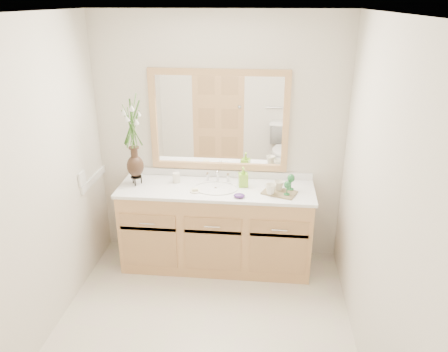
# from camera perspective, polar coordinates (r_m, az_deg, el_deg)

# --- Properties ---
(floor) EXTENTS (2.60, 2.60, 0.00)m
(floor) POSITION_cam_1_polar(r_m,az_deg,el_deg) (3.70, -2.92, -19.90)
(floor) COLOR beige
(floor) RESTS_ON ground
(ceiling) EXTENTS (2.40, 2.60, 0.02)m
(ceiling) POSITION_cam_1_polar(r_m,az_deg,el_deg) (2.75, -3.94, 20.49)
(ceiling) COLOR white
(ceiling) RESTS_ON wall_back
(wall_back) EXTENTS (2.40, 0.02, 2.40)m
(wall_back) POSITION_cam_1_polar(r_m,az_deg,el_deg) (4.23, -0.63, 4.61)
(wall_back) COLOR silver
(wall_back) RESTS_ON floor
(wall_front) EXTENTS (2.40, 0.02, 2.40)m
(wall_front) POSITION_cam_1_polar(r_m,az_deg,el_deg) (1.96, -9.56, -19.02)
(wall_front) COLOR silver
(wall_front) RESTS_ON floor
(wall_left) EXTENTS (0.02, 2.60, 2.40)m
(wall_left) POSITION_cam_1_polar(r_m,az_deg,el_deg) (3.42, -23.63, -1.73)
(wall_left) COLOR silver
(wall_left) RESTS_ON floor
(wall_right) EXTENTS (0.02, 2.60, 2.40)m
(wall_right) POSITION_cam_1_polar(r_m,az_deg,el_deg) (3.09, 19.26, -3.61)
(wall_right) COLOR silver
(wall_right) RESTS_ON floor
(vanity) EXTENTS (1.80, 0.55, 0.80)m
(vanity) POSITION_cam_1_polar(r_m,az_deg,el_deg) (4.29, -1.01, -6.80)
(vanity) COLOR tan
(vanity) RESTS_ON floor
(counter) EXTENTS (1.84, 0.57, 0.03)m
(counter) POSITION_cam_1_polar(r_m,az_deg,el_deg) (4.11, -1.05, -1.72)
(counter) COLOR white
(counter) RESTS_ON vanity
(sink) EXTENTS (0.38, 0.34, 0.23)m
(sink) POSITION_cam_1_polar(r_m,az_deg,el_deg) (4.10, -1.08, -2.32)
(sink) COLOR white
(sink) RESTS_ON counter
(mirror) EXTENTS (1.32, 0.04, 0.97)m
(mirror) POSITION_cam_1_polar(r_m,az_deg,el_deg) (4.16, -0.68, 7.21)
(mirror) COLOR white
(mirror) RESTS_ON wall_back
(switch_plate) EXTENTS (0.02, 0.12, 0.12)m
(switch_plate) POSITION_cam_1_polar(r_m,az_deg,el_deg) (4.12, -18.09, -0.27)
(switch_plate) COLOR white
(switch_plate) RESTS_ON wall_left
(flower_vase) EXTENTS (0.19, 0.19, 0.77)m
(flower_vase) POSITION_cam_1_polar(r_m,az_deg,el_deg) (4.09, -11.87, 5.73)
(flower_vase) COLOR black
(flower_vase) RESTS_ON counter
(tumbler) EXTENTS (0.07, 0.07, 0.09)m
(tumbler) POSITION_cam_1_polar(r_m,az_deg,el_deg) (4.23, -6.25, -0.21)
(tumbler) COLOR silver
(tumbler) RESTS_ON counter
(soap_dish) EXTENTS (0.10, 0.10, 0.03)m
(soap_dish) POSITION_cam_1_polar(r_m,az_deg,el_deg) (4.02, -3.81, -1.94)
(soap_dish) COLOR silver
(soap_dish) RESTS_ON counter
(soap_bottle) EXTENTS (0.09, 0.09, 0.17)m
(soap_bottle) POSITION_cam_1_polar(r_m,az_deg,el_deg) (4.10, 2.52, -0.22)
(soap_bottle) COLOR #84C52E
(soap_bottle) RESTS_ON counter
(purple_dish) EXTENTS (0.12, 0.10, 0.04)m
(purple_dish) POSITION_cam_1_polar(r_m,az_deg,el_deg) (3.90, 2.01, -2.57)
(purple_dish) COLOR #4A2570
(purple_dish) RESTS_ON counter
(tray) EXTENTS (0.35, 0.29, 0.01)m
(tray) POSITION_cam_1_polar(r_m,az_deg,el_deg) (4.01, 7.25, -2.17)
(tray) COLOR brown
(tray) RESTS_ON counter
(mug_left) EXTENTS (0.10, 0.10, 0.10)m
(mug_left) POSITION_cam_1_polar(r_m,az_deg,el_deg) (3.94, 6.11, -1.65)
(mug_left) COLOR silver
(mug_left) RESTS_ON tray
(mug_right) EXTENTS (0.13, 0.13, 0.09)m
(mug_right) POSITION_cam_1_polar(r_m,az_deg,el_deg) (4.03, 7.19, -1.20)
(mug_right) COLOR silver
(mug_right) RESTS_ON tray
(goblet_front) EXTENTS (0.06, 0.06, 0.13)m
(goblet_front) POSITION_cam_1_polar(r_m,az_deg,el_deg) (3.93, 8.26, -1.24)
(goblet_front) COLOR #226832
(goblet_front) RESTS_ON tray
(goblet_back) EXTENTS (0.07, 0.07, 0.15)m
(goblet_back) POSITION_cam_1_polar(r_m,az_deg,el_deg) (4.03, 8.74, -0.41)
(goblet_back) COLOR #226832
(goblet_back) RESTS_ON tray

